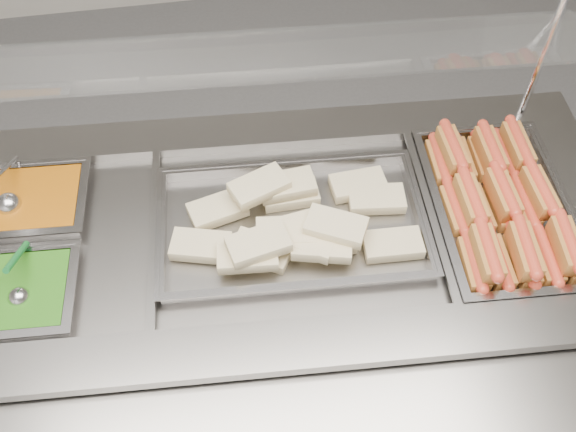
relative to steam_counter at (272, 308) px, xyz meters
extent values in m
cube|color=slate|center=(0.00, 0.00, -0.01)|extent=(1.70, 0.80, 0.80)
cube|color=gray|center=(-0.02, -0.32, 0.40)|extent=(1.74, 0.24, 0.03)
cube|color=gray|center=(0.02, 0.32, 0.40)|extent=(1.74, 0.24, 0.03)
cube|color=black|center=(0.00, 0.00, 0.30)|extent=(1.53, 0.63, 0.02)
cube|color=gray|center=(0.40, -0.03, 0.41)|extent=(0.05, 0.53, 0.01)
cube|color=gray|center=(-0.28, 0.02, 0.41)|extent=(0.05, 0.53, 0.01)
cube|color=gray|center=(-0.03, -0.47, 0.37)|extent=(1.67, 0.34, 0.02)
cylinder|color=silver|center=(0.74, 0.25, 0.62)|extent=(0.02, 0.02, 0.41)
cube|color=silver|center=(0.01, 0.19, 0.77)|extent=(1.54, 0.37, 0.08)
cube|color=#A44A09|center=(-0.58, 0.17, 0.38)|extent=(0.27, 0.22, 0.08)
cube|color=#196B10|center=(-0.60, -0.09, 0.38)|extent=(0.27, 0.22, 0.08)
cube|color=brown|center=(0.45, -0.19, 0.40)|extent=(0.06, 0.14, 0.05)
cylinder|color=#C03C22|center=(0.45, -0.19, 0.42)|extent=(0.04, 0.15, 0.03)
cube|color=brown|center=(0.46, -0.03, 0.40)|extent=(0.05, 0.14, 0.05)
cylinder|color=#C03C22|center=(0.46, -0.03, 0.42)|extent=(0.03, 0.15, 0.03)
cube|color=brown|center=(0.47, 0.13, 0.40)|extent=(0.06, 0.14, 0.05)
cylinder|color=#C03C22|center=(0.47, 0.13, 0.42)|extent=(0.04, 0.15, 0.03)
cube|color=brown|center=(0.51, -0.20, 0.40)|extent=(0.06, 0.14, 0.05)
cylinder|color=#C03C22|center=(0.51, -0.20, 0.42)|extent=(0.04, 0.15, 0.03)
cube|color=brown|center=(0.52, -0.03, 0.40)|extent=(0.05, 0.14, 0.05)
cylinder|color=#C03C22|center=(0.52, -0.03, 0.42)|extent=(0.04, 0.15, 0.03)
cube|color=brown|center=(0.53, 0.13, 0.40)|extent=(0.06, 0.14, 0.05)
cylinder|color=#C03C22|center=(0.53, 0.13, 0.42)|extent=(0.04, 0.15, 0.03)
cube|color=brown|center=(0.56, -0.20, 0.40)|extent=(0.05, 0.14, 0.05)
cylinder|color=#C03C22|center=(0.56, -0.20, 0.42)|extent=(0.03, 0.15, 0.03)
cube|color=brown|center=(0.57, -0.04, 0.40)|extent=(0.06, 0.14, 0.05)
cylinder|color=#C03C22|center=(0.57, -0.04, 0.42)|extent=(0.04, 0.15, 0.03)
cube|color=brown|center=(0.59, 0.12, 0.40)|extent=(0.06, 0.14, 0.05)
cylinder|color=#C03C22|center=(0.59, 0.12, 0.42)|extent=(0.04, 0.15, 0.03)
cube|color=brown|center=(0.62, -0.20, 0.40)|extent=(0.06, 0.14, 0.05)
cylinder|color=#C03C22|center=(0.62, -0.20, 0.42)|extent=(0.04, 0.15, 0.03)
cube|color=brown|center=(0.63, -0.04, 0.40)|extent=(0.06, 0.14, 0.05)
cylinder|color=#C03C22|center=(0.63, -0.04, 0.42)|extent=(0.04, 0.15, 0.03)
cube|color=brown|center=(0.64, 0.12, 0.40)|extent=(0.05, 0.14, 0.05)
cylinder|color=#C03C22|center=(0.64, 0.12, 0.42)|extent=(0.03, 0.15, 0.03)
cube|color=brown|center=(0.68, -0.21, 0.40)|extent=(0.05, 0.14, 0.05)
cylinder|color=#C03C22|center=(0.68, -0.21, 0.42)|extent=(0.04, 0.15, 0.03)
cube|color=brown|center=(0.47, -0.19, 0.45)|extent=(0.06, 0.14, 0.05)
cylinder|color=#C03C22|center=(0.47, -0.19, 0.47)|extent=(0.04, 0.15, 0.03)
cube|color=brown|center=(0.49, -0.04, 0.45)|extent=(0.05, 0.14, 0.05)
cylinder|color=#C03C22|center=(0.49, -0.04, 0.47)|extent=(0.04, 0.15, 0.03)
cube|color=brown|center=(0.50, 0.13, 0.45)|extent=(0.05, 0.14, 0.05)
cylinder|color=#C03C22|center=(0.50, 0.13, 0.47)|extent=(0.03, 0.15, 0.03)
cube|color=brown|center=(0.56, -0.20, 0.45)|extent=(0.07, 0.14, 0.05)
cylinder|color=#C03C22|center=(0.56, -0.20, 0.47)|extent=(0.05, 0.15, 0.03)
cube|color=brown|center=(0.57, -0.03, 0.45)|extent=(0.05, 0.14, 0.05)
cylinder|color=#C03C22|center=(0.57, -0.03, 0.47)|extent=(0.03, 0.15, 0.03)
cube|color=brown|center=(0.59, 0.11, 0.45)|extent=(0.06, 0.14, 0.05)
cylinder|color=#C03C22|center=(0.59, 0.11, 0.47)|extent=(0.04, 0.15, 0.03)
cube|color=brown|center=(0.66, -0.20, 0.45)|extent=(0.07, 0.14, 0.05)
cylinder|color=#C03C22|center=(0.66, -0.20, 0.47)|extent=(0.05, 0.15, 0.03)
cube|color=brown|center=(0.66, -0.04, 0.45)|extent=(0.05, 0.14, 0.05)
cylinder|color=#C03C22|center=(0.66, -0.04, 0.47)|extent=(0.03, 0.15, 0.03)
cube|color=brown|center=(0.67, 0.11, 0.45)|extent=(0.06, 0.14, 0.05)
cylinder|color=#C03C22|center=(0.67, 0.11, 0.47)|extent=(0.04, 0.15, 0.03)
cube|color=beige|center=(0.07, 0.09, 0.41)|extent=(0.14, 0.08, 0.03)
cube|color=beige|center=(0.24, 0.09, 0.41)|extent=(0.14, 0.09, 0.03)
cube|color=beige|center=(-0.17, -0.04, 0.41)|extent=(0.15, 0.11, 0.03)
cube|color=beige|center=(0.28, -0.11, 0.41)|extent=(0.14, 0.09, 0.03)
cube|color=beige|center=(0.13, -0.07, 0.41)|extent=(0.14, 0.09, 0.03)
cube|color=beige|center=(0.28, 0.03, 0.41)|extent=(0.15, 0.09, 0.03)
cube|color=beige|center=(-0.03, -0.07, 0.40)|extent=(0.16, 0.14, 0.03)
cube|color=beige|center=(-0.12, 0.07, 0.41)|extent=(0.15, 0.11, 0.03)
cube|color=beige|center=(0.11, -0.10, 0.44)|extent=(0.15, 0.11, 0.03)
cube|color=beige|center=(-0.06, -0.10, 0.43)|extent=(0.14, 0.09, 0.03)
cube|color=beige|center=(0.03, -0.05, 0.44)|extent=(0.15, 0.09, 0.03)
cube|color=beige|center=(0.06, 0.09, 0.44)|extent=(0.14, 0.09, 0.03)
cube|color=beige|center=(0.07, -0.08, 0.44)|extent=(0.16, 0.14, 0.03)
cube|color=beige|center=(0.07, -0.04, 0.43)|extent=(0.15, 0.10, 0.03)
cube|color=beige|center=(0.15, -0.07, 0.46)|extent=(0.16, 0.13, 0.03)
cube|color=beige|center=(-0.04, -0.09, 0.46)|extent=(0.15, 0.11, 0.03)
cube|color=beige|center=(-0.01, 0.08, 0.46)|extent=(0.16, 0.12, 0.03)
sphere|color=silver|center=(-0.62, 0.16, 0.42)|extent=(0.06, 0.06, 0.06)
cylinder|color=silver|center=(-0.62, 0.23, 0.47)|extent=(0.02, 0.15, 0.09)
sphere|color=silver|center=(-0.58, -0.11, 0.41)|extent=(0.05, 0.05, 0.05)
cylinder|color=#136F2C|center=(-0.57, -0.04, 0.47)|extent=(0.02, 0.13, 0.09)
camera|label=1|loc=(-0.11, -0.92, 1.65)|focal=40.00mm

